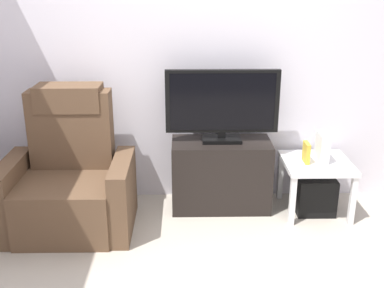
# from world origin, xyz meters

# --- Properties ---
(ground_plane) EXTENTS (6.40, 6.40, 0.00)m
(ground_plane) POSITION_xyz_m (0.00, 0.00, 0.00)
(ground_plane) COLOR #B2A899
(wall_back) EXTENTS (6.40, 0.06, 2.60)m
(wall_back) POSITION_xyz_m (0.00, 1.13, 1.30)
(wall_back) COLOR silver
(wall_back) RESTS_ON ground
(tv_stand) EXTENTS (0.82, 0.40, 0.59)m
(tv_stand) POSITION_xyz_m (0.12, 0.87, 0.30)
(tv_stand) COLOR black
(tv_stand) RESTS_ON ground
(television) EXTENTS (0.91, 0.20, 0.59)m
(television) POSITION_xyz_m (0.12, 0.89, 0.90)
(television) COLOR black
(television) RESTS_ON tv_stand
(recliner_armchair) EXTENTS (0.98, 0.78, 1.08)m
(recliner_armchair) POSITION_xyz_m (-1.08, 0.59, 0.37)
(recliner_armchair) COLOR brown
(recliner_armchair) RESTS_ON ground
(side_table) EXTENTS (0.54, 0.54, 0.45)m
(side_table) POSITION_xyz_m (0.90, 0.78, 0.38)
(side_table) COLOR white
(side_table) RESTS_ON ground
(subwoofer_box) EXTENTS (0.31, 0.31, 0.31)m
(subwoofer_box) POSITION_xyz_m (0.90, 0.78, 0.16)
(subwoofer_box) COLOR black
(subwoofer_box) RESTS_ON ground
(book_upright) EXTENTS (0.03, 0.13, 0.17)m
(book_upright) POSITION_xyz_m (0.80, 0.76, 0.53)
(book_upright) COLOR gold
(book_upright) RESTS_ON side_table
(game_console) EXTENTS (0.07, 0.20, 0.24)m
(game_console) POSITION_xyz_m (0.93, 0.79, 0.56)
(game_console) COLOR white
(game_console) RESTS_ON side_table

